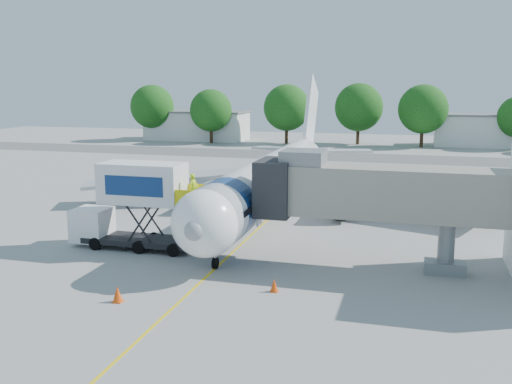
% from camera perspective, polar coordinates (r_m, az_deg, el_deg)
% --- Properties ---
extents(ground, '(160.00, 160.00, 0.00)m').
position_cam_1_polar(ground, '(41.40, 0.29, -3.61)').
color(ground, '#989896').
rests_on(ground, ground).
extents(guidance_line, '(0.15, 70.00, 0.01)m').
position_cam_1_polar(guidance_line, '(41.40, 0.29, -3.61)').
color(guidance_line, yellow).
rests_on(guidance_line, ground).
extents(taxiway_strip, '(120.00, 10.00, 0.01)m').
position_cam_1_polar(taxiway_strip, '(82.03, 7.96, 3.52)').
color(taxiway_strip, '#59595B').
rests_on(taxiway_strip, ground).
extents(aircraft, '(34.17, 37.73, 11.35)m').
position_cam_1_polar(aircraft, '(44.70, 1.67, 1.33)').
color(aircraft, white).
rests_on(aircraft, ground).
extents(jet_bridge, '(13.90, 3.20, 6.60)m').
position_cam_1_polar(jet_bridge, '(32.36, 10.80, -0.04)').
color(jet_bridge, gray).
rests_on(jet_bridge, ground).
extents(catering_hiloader, '(8.50, 2.44, 5.50)m').
position_cam_1_polar(catering_hiloader, '(36.62, -12.11, -1.35)').
color(catering_hiloader, black).
rests_on(catering_hiloader, ground).
extents(ground_tug, '(3.73, 2.69, 1.34)m').
position_cam_1_polar(ground_tug, '(24.72, -17.12, -12.63)').
color(ground_tug, white).
rests_on(ground_tug, ground).
extents(safety_cone_a, '(0.41, 0.41, 0.66)m').
position_cam_1_polar(safety_cone_a, '(29.08, 1.83, -9.34)').
color(safety_cone_a, '#DF450B').
rests_on(safety_cone_a, ground).
extents(safety_cone_b, '(0.50, 0.50, 0.79)m').
position_cam_1_polar(safety_cone_b, '(28.54, -13.68, -9.92)').
color(safety_cone_b, '#DF450B').
rests_on(safety_cone_b, ground).
extents(outbuilding_left, '(18.40, 8.40, 5.30)m').
position_cam_1_polar(outbuilding_left, '(106.20, -5.93, 6.66)').
color(outbuilding_left, silver).
rests_on(outbuilding_left, ground).
extents(outbuilding_right, '(16.40, 7.40, 5.30)m').
position_cam_1_polar(outbuilding_right, '(101.66, 21.98, 5.75)').
color(outbuilding_right, silver).
rests_on(outbuilding_right, ground).
extents(tree_a, '(7.86, 7.86, 10.02)m').
position_cam_1_polar(tree_a, '(106.03, -10.33, 8.39)').
color(tree_a, '#382314').
rests_on(tree_a, ground).
extents(tree_b, '(7.28, 7.28, 9.28)m').
position_cam_1_polar(tree_b, '(99.78, -4.54, 8.13)').
color(tree_b, '#382314').
rests_on(tree_b, ground).
extents(tree_c, '(7.93, 7.93, 10.11)m').
position_cam_1_polar(tree_c, '(98.75, 3.09, 8.41)').
color(tree_c, '#382314').
rests_on(tree_c, ground).
extents(tree_d, '(8.10, 8.10, 10.33)m').
position_cam_1_polar(tree_d, '(98.75, 10.24, 8.33)').
color(tree_d, '#382314').
rests_on(tree_d, ground).
extents(tree_e, '(7.95, 7.95, 10.14)m').
position_cam_1_polar(tree_e, '(96.83, 16.37, 7.95)').
color(tree_e, '#382314').
rests_on(tree_e, ground).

